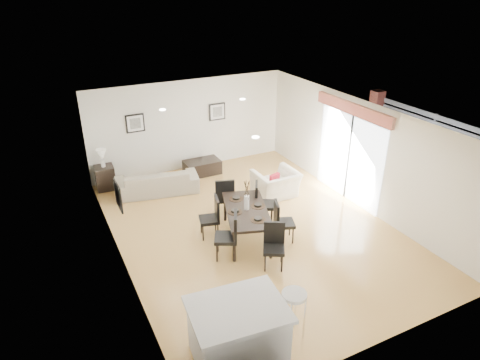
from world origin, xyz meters
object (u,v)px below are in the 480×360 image
dining_chair_wnear (230,233)px  dining_chair_efar (261,201)px  dining_chair_enear (281,219)px  bar_stool (294,300)px  dining_table (247,212)px  dining_chair_wfar (213,215)px  kitchen_island (238,333)px  sofa (157,181)px  side_table (105,178)px  dining_chair_foot (225,195)px  armchair (276,184)px  coffee_table (202,167)px  dining_chair_head (274,242)px

dining_chair_wnear → dining_chair_efar: 1.60m
dining_chair_enear → bar_stool: 2.84m
dining_table → dining_chair_wfar: (-0.63, 0.43, -0.14)m
dining_chair_efar → kitchen_island: (-2.30, -3.42, -0.06)m
dining_chair_wnear → bar_stool: size_ratio=1.17×
kitchen_island → sofa: bearing=90.6°
side_table → dining_chair_enear: bearing=-55.7°
dining_table → dining_chair_efar: size_ratio=1.96×
sofa → dining_chair_efar: bearing=135.3°
dining_chair_enear → dining_chair_foot: bearing=44.4°
dining_chair_foot → bar_stool: 4.09m
side_table → bar_stool: 7.10m
dining_chair_wfar → dining_chair_enear: bearing=71.1°
armchair → bar_stool: bearing=61.1°
dining_chair_foot → coffee_table: (0.45, 2.58, -0.36)m
dining_chair_wfar → dining_chair_efar: size_ratio=0.94×
dining_chair_foot → dining_chair_enear: bearing=131.6°
dining_chair_wnear → dining_chair_enear: dining_chair_wnear is taller
sofa → kitchen_island: size_ratio=1.45×
armchair → kitchen_island: kitchen_island is taller
dining_chair_foot → bar_stool: (-0.65, -4.03, 0.19)m
sofa → kitchen_island: kitchen_island is taller
dining_table → dining_chair_efar: bearing=55.8°
sofa → dining_chair_wnear: size_ratio=2.13×
dining_table → coffee_table: dining_table is taller
dining_chair_efar → dining_chair_wnear: bearing=156.8°
bar_stool → dining_chair_efar: bearing=68.9°
dining_chair_foot → sofa: bearing=-43.0°
dining_chair_wfar → coffee_table: size_ratio=0.91×
sofa → bar_stool: bearing=105.5°
dining_table → dining_chair_head: size_ratio=2.08×
dining_chair_wfar → kitchen_island: 3.51m
armchair → kitchen_island: bearing=52.0°
dining_chair_head → dining_chair_wfar: bearing=143.7°
dining_chair_wnear → coffee_table: (1.06, 4.17, -0.37)m
dining_chair_wfar → side_table: dining_chair_wfar is taller
dining_chair_head → dining_chair_efar: bearing=99.7°
dining_chair_enear → dining_chair_foot: dining_chair_foot is taller
dining_chair_efar → kitchen_island: dining_chair_efar is taller
dining_chair_wfar → dining_chair_efar: (1.27, 0.06, 0.03)m
dining_chair_wfar → dining_chair_head: dining_chair_wfar is taller
dining_table → dining_chair_wnear: size_ratio=1.91×
coffee_table → dining_chair_foot: bearing=-100.1°
armchair → coffee_table: bearing=-62.5°
dining_chair_wfar → side_table: bearing=-139.5°
dining_table → kitchen_island: kitchen_island is taller
dining_chair_wnear → dining_chair_head: size_ratio=1.09×
dining_chair_foot → coffee_table: dining_chair_foot is taller
dining_chair_efar → dining_chair_wfar: bearing=122.2°
side_table → sofa: bearing=-35.3°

